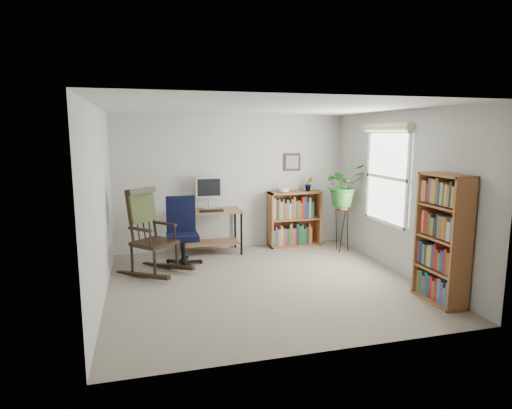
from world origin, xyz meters
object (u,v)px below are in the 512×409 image
object	(u,v)px
rocking_chair	(154,231)
office_chair	(182,231)
desk	(211,232)
tall_bookshelf	(442,239)
low_bookshelf	(294,219)

from	to	relation	value
rocking_chair	office_chair	bearing A→B (deg)	-7.55
desk	office_chair	world-z (taller)	office_chair
desk	tall_bookshelf	size ratio (longest dim) A/B	0.67
office_chair	low_bookshelf	bearing A→B (deg)	18.31
office_chair	rocking_chair	distance (m)	0.55
desk	rocking_chair	distance (m)	1.35
low_bookshelf	tall_bookshelf	distance (m)	3.15
office_chair	low_bookshelf	xyz separation A→B (m)	(2.12, 0.70, -0.04)
rocking_chair	low_bookshelf	xyz separation A→B (m)	(2.56, 1.00, -0.14)
desk	rocking_chair	world-z (taller)	rocking_chair
office_chair	low_bookshelf	distance (m)	2.23
desk	office_chair	xyz separation A→B (m)	(-0.54, -0.58, 0.17)
low_bookshelf	tall_bookshelf	bearing A→B (deg)	-75.17
desk	low_bookshelf	xyz separation A→B (m)	(1.58, 0.12, 0.13)
rocking_chair	low_bookshelf	world-z (taller)	rocking_chair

